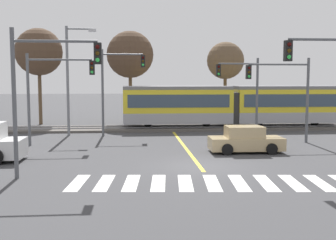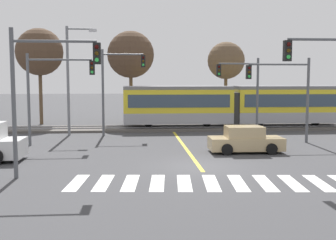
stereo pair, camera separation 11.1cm
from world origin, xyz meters
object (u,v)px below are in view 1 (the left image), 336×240
(bare_tree_west, at_px, (130,55))
(bare_tree_east, at_px, (225,61))
(traffic_light_far_right, at_px, (243,84))
(traffic_light_mid_left, at_px, (52,84))
(traffic_light_near_left, at_px, (43,81))
(sedan_crossing, at_px, (246,140))
(street_lamp_west, at_px, (71,73))
(traffic_light_mid_right, at_px, (286,86))
(light_rail_tram, at_px, (233,105))
(bare_tree_far_west, at_px, (39,52))
(traffic_light_far_left, at_px, (116,79))

(bare_tree_west, relative_size, bare_tree_east, 1.11)
(traffic_light_far_right, height_order, bare_tree_east, bare_tree_east)
(traffic_light_mid_left, height_order, traffic_light_near_left, traffic_light_near_left)
(sedan_crossing, distance_m, street_lamp_west, 14.33)
(traffic_light_mid_right, bearing_deg, bare_tree_west, 128.18)
(light_rail_tram, xyz_separation_m, bare_tree_west, (-8.68, 4.84, 4.41))
(traffic_light_near_left, relative_size, street_lamp_west, 0.79)
(sedan_crossing, height_order, traffic_light_near_left, traffic_light_near_left)
(traffic_light_far_right, xyz_separation_m, traffic_light_near_left, (-12.05, -13.16, 0.33))
(traffic_light_mid_left, height_order, bare_tree_far_west, bare_tree_far_west)
(traffic_light_mid_left, distance_m, street_lamp_west, 4.77)
(bare_tree_west, height_order, bare_tree_east, bare_tree_west)
(sedan_crossing, relative_size, traffic_light_near_left, 0.67)
(bare_tree_west, bearing_deg, street_lamp_west, -118.44)
(traffic_light_mid_left, bearing_deg, street_lamp_west, 83.94)
(traffic_light_far_left, relative_size, traffic_light_mid_left, 1.10)
(traffic_light_far_left, bearing_deg, traffic_light_far_right, -1.87)
(light_rail_tram, xyz_separation_m, bare_tree_far_west, (-17.01, 4.73, 4.60))
(traffic_light_mid_right, height_order, bare_tree_west, bare_tree_west)
(bare_tree_west, bearing_deg, traffic_light_mid_left, -110.88)
(traffic_light_mid_left, relative_size, street_lamp_west, 0.72)
(sedan_crossing, height_order, traffic_light_mid_right, traffic_light_mid_right)
(sedan_crossing, relative_size, bare_tree_east, 0.54)
(light_rail_tram, xyz_separation_m, street_lamp_west, (-13.05, -3.22, 2.57))
(sedan_crossing, xyz_separation_m, traffic_light_mid_left, (-11.54, 3.56, 3.20))
(bare_tree_west, bearing_deg, sedan_crossing, -67.71)
(traffic_light_mid_right, bearing_deg, light_rail_tram, 100.59)
(traffic_light_far_left, distance_m, bare_tree_far_west, 11.27)
(traffic_light_far_left, bearing_deg, bare_tree_far_west, 131.87)
(traffic_light_far_left, distance_m, traffic_light_mid_right, 12.13)
(light_rail_tram, bearing_deg, sedan_crossing, -99.90)
(light_rail_tram, relative_size, traffic_light_near_left, 2.92)
(bare_tree_far_west, xyz_separation_m, bare_tree_west, (8.33, 0.11, -0.19))
(sedan_crossing, bearing_deg, traffic_light_mid_left, 162.87)
(traffic_light_mid_left, distance_m, traffic_light_mid_right, 15.07)
(traffic_light_mid_right, bearing_deg, street_lamp_west, 161.34)
(traffic_light_mid_right, bearing_deg, traffic_light_mid_left, 179.12)
(light_rail_tram, xyz_separation_m, traffic_light_far_right, (-0.15, -3.78, 1.75))
(sedan_crossing, xyz_separation_m, bare_tree_west, (-6.68, 16.31, 5.76))
(street_lamp_west, xyz_separation_m, bare_tree_east, (13.59, 8.82, 1.33))
(traffic_light_mid_left, relative_size, bare_tree_far_west, 0.66)
(traffic_light_mid_left, xyz_separation_m, street_lamp_west, (0.50, 4.69, 0.71))
(sedan_crossing, bearing_deg, traffic_light_mid_right, 43.35)
(traffic_light_far_left, bearing_deg, traffic_light_near_left, -100.68)
(traffic_light_far_left, bearing_deg, sedan_crossing, -46.22)
(street_lamp_west, relative_size, bare_tree_east, 1.04)
(traffic_light_far_right, distance_m, bare_tree_west, 12.41)
(light_rail_tram, bearing_deg, traffic_light_far_right, -92.35)
(traffic_light_mid_right, xyz_separation_m, bare_tree_far_west, (-18.53, 12.87, 2.90))
(traffic_light_far_right, bearing_deg, light_rail_tram, 87.65)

